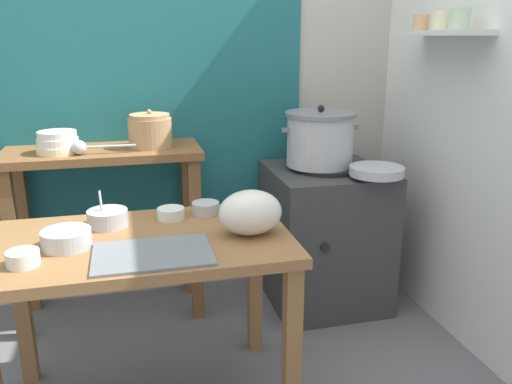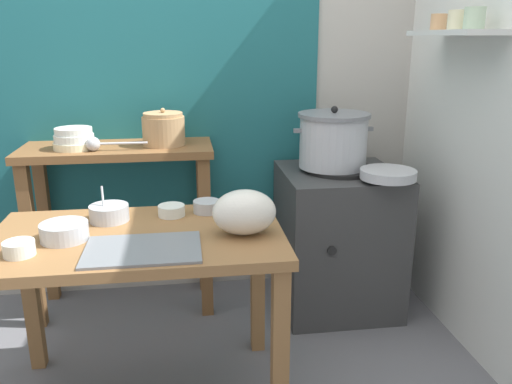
{
  "view_description": "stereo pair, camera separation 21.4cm",
  "coord_description": "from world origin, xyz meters",
  "px_view_note": "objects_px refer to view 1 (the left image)",
  "views": [
    {
      "loc": [
        -0.16,
        -1.8,
        1.43
      ],
      "look_at": [
        0.34,
        0.19,
        0.82
      ],
      "focal_mm": 36.5,
      "sensor_mm": 36.0,
      "label": 1
    },
    {
      "loc": [
        0.05,
        -1.84,
        1.43
      ],
      "look_at": [
        0.34,
        0.19,
        0.82
      ],
      "focal_mm": 36.5,
      "sensor_mm": 36.0,
      "label": 2
    }
  ],
  "objects_px": {
    "ladle": "(82,147)",
    "prep_bowl_4": "(66,238)",
    "back_shelf_table": "(106,192)",
    "prep_bowl_5": "(243,209)",
    "clay_pot": "(150,131)",
    "prep_bowl_3": "(108,217)",
    "bowl_stack_enamel": "(58,143)",
    "prep_bowl_2": "(23,258)",
    "prep_table": "(143,266)",
    "prep_bowl_0": "(206,207)",
    "prep_bowl_1": "(171,213)",
    "stove_block": "(325,236)",
    "serving_tray": "(153,254)",
    "plastic_bag": "(250,212)",
    "steamer_pot": "(320,139)",
    "wide_pan": "(377,171)"
  },
  "relations": [
    {
      "from": "ladle",
      "to": "prep_bowl_4",
      "type": "height_order",
      "value": "ladle"
    },
    {
      "from": "back_shelf_table",
      "to": "prep_bowl_5",
      "type": "distance_m",
      "value": 0.86
    },
    {
      "from": "clay_pot",
      "to": "prep_bowl_3",
      "type": "height_order",
      "value": "clay_pot"
    },
    {
      "from": "bowl_stack_enamel",
      "to": "prep_bowl_2",
      "type": "bearing_deg",
      "value": -92.06
    },
    {
      "from": "prep_table",
      "to": "prep_bowl_5",
      "type": "bearing_deg",
      "value": 20.34
    },
    {
      "from": "prep_bowl_0",
      "to": "prep_bowl_1",
      "type": "relative_size",
      "value": 1.04
    },
    {
      "from": "back_shelf_table",
      "to": "prep_bowl_2",
      "type": "relative_size",
      "value": 9.14
    },
    {
      "from": "stove_block",
      "to": "serving_tray",
      "type": "distance_m",
      "value": 1.31
    },
    {
      "from": "prep_table",
      "to": "bowl_stack_enamel",
      "type": "height_order",
      "value": "bowl_stack_enamel"
    },
    {
      "from": "back_shelf_table",
      "to": "prep_bowl_4",
      "type": "distance_m",
      "value": 0.83
    },
    {
      "from": "prep_bowl_1",
      "to": "prep_bowl_4",
      "type": "xyz_separation_m",
      "value": [
        -0.38,
        -0.22,
        0.01
      ]
    },
    {
      "from": "plastic_bag",
      "to": "prep_bowl_5",
      "type": "distance_m",
      "value": 0.22
    },
    {
      "from": "steamer_pot",
      "to": "wide_pan",
      "type": "relative_size",
      "value": 1.56
    },
    {
      "from": "prep_table",
      "to": "clay_pot",
      "type": "xyz_separation_m",
      "value": [
        0.09,
        0.79,
        0.37
      ]
    },
    {
      "from": "wide_pan",
      "to": "prep_bowl_2",
      "type": "relative_size",
      "value": 2.55
    },
    {
      "from": "steamer_pot",
      "to": "clay_pot",
      "type": "relative_size",
      "value": 1.94
    },
    {
      "from": "prep_bowl_4",
      "to": "ladle",
      "type": "bearing_deg",
      "value": 88.22
    },
    {
      "from": "bowl_stack_enamel",
      "to": "serving_tray",
      "type": "xyz_separation_m",
      "value": [
        0.38,
        -0.92,
        -0.22
      ]
    },
    {
      "from": "prep_bowl_2",
      "to": "clay_pot",
      "type": "bearing_deg",
      "value": 63.55
    },
    {
      "from": "prep_bowl_1",
      "to": "prep_bowl_2",
      "type": "relative_size",
      "value": 1.05
    },
    {
      "from": "prep_bowl_5",
      "to": "back_shelf_table",
      "type": "bearing_deg",
      "value": 131.79
    },
    {
      "from": "ladle",
      "to": "prep_bowl_0",
      "type": "bearing_deg",
      "value": -42.66
    },
    {
      "from": "prep_bowl_2",
      "to": "back_shelf_table",
      "type": "bearing_deg",
      "value": 76.26
    },
    {
      "from": "steamer_pot",
      "to": "prep_bowl_5",
      "type": "relative_size",
      "value": 3.02
    },
    {
      "from": "back_shelf_table",
      "to": "prep_bowl_0",
      "type": "xyz_separation_m",
      "value": [
        0.42,
        -0.57,
        0.07
      ]
    },
    {
      "from": "prep_table",
      "to": "plastic_bag",
      "type": "relative_size",
      "value": 4.6
    },
    {
      "from": "prep_bowl_2",
      "to": "prep_bowl_3",
      "type": "xyz_separation_m",
      "value": [
        0.26,
        0.31,
        0.01
      ]
    },
    {
      "from": "ladle",
      "to": "prep_bowl_5",
      "type": "xyz_separation_m",
      "value": [
        0.65,
        -0.53,
        -0.19
      ]
    },
    {
      "from": "clay_pot",
      "to": "prep_bowl_4",
      "type": "height_order",
      "value": "clay_pot"
    },
    {
      "from": "plastic_bag",
      "to": "prep_bowl_5",
      "type": "bearing_deg",
      "value": 85.07
    },
    {
      "from": "serving_tray",
      "to": "prep_table",
      "type": "bearing_deg",
      "value": 100.49
    },
    {
      "from": "clay_pot",
      "to": "serving_tray",
      "type": "relative_size",
      "value": 0.54
    },
    {
      "from": "serving_tray",
      "to": "back_shelf_table",
      "type": "bearing_deg",
      "value": 100.68
    },
    {
      "from": "prep_table",
      "to": "prep_bowl_2",
      "type": "height_order",
      "value": "prep_bowl_2"
    },
    {
      "from": "ladle",
      "to": "wide_pan",
      "type": "bearing_deg",
      "value": -11.03
    },
    {
      "from": "stove_block",
      "to": "serving_tray",
      "type": "xyz_separation_m",
      "value": [
        -0.96,
        -0.83,
        0.34
      ]
    },
    {
      "from": "clay_pot",
      "to": "wide_pan",
      "type": "relative_size",
      "value": 0.8
    },
    {
      "from": "back_shelf_table",
      "to": "serving_tray",
      "type": "xyz_separation_m",
      "value": [
        0.18,
        -0.96,
        0.05
      ]
    },
    {
      "from": "clay_pot",
      "to": "wide_pan",
      "type": "bearing_deg",
      "value": -19.42
    },
    {
      "from": "stove_block",
      "to": "prep_bowl_2",
      "type": "distance_m",
      "value": 1.64
    },
    {
      "from": "bowl_stack_enamel",
      "to": "stove_block",
      "type": "bearing_deg",
      "value": -3.97
    },
    {
      "from": "prep_bowl_1",
      "to": "prep_bowl_4",
      "type": "relative_size",
      "value": 0.64
    },
    {
      "from": "bowl_stack_enamel",
      "to": "serving_tray",
      "type": "height_order",
      "value": "bowl_stack_enamel"
    },
    {
      "from": "prep_bowl_1",
      "to": "prep_bowl_5",
      "type": "distance_m",
      "value": 0.3
    },
    {
      "from": "ladle",
      "to": "wide_pan",
      "type": "relative_size",
      "value": 1.1
    },
    {
      "from": "prep_bowl_5",
      "to": "clay_pot",
      "type": "bearing_deg",
      "value": 117.44
    },
    {
      "from": "stove_block",
      "to": "prep_bowl_0",
      "type": "bearing_deg",
      "value": -148.36
    },
    {
      "from": "prep_bowl_2",
      "to": "prep_bowl_3",
      "type": "relative_size",
      "value": 0.67
    },
    {
      "from": "back_shelf_table",
      "to": "prep_bowl_0",
      "type": "height_order",
      "value": "back_shelf_table"
    },
    {
      "from": "prep_table",
      "to": "prep_bowl_1",
      "type": "relative_size",
      "value": 9.96
    }
  ]
}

